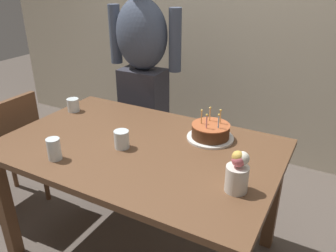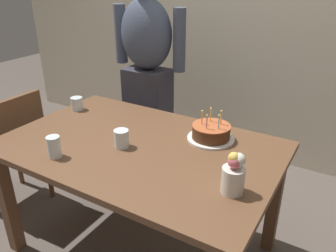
% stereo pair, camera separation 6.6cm
% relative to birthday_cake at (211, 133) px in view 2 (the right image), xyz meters
% --- Properties ---
extents(ground_plane, '(10.00, 10.00, 0.00)m').
position_rel_birthday_cake_xyz_m(ground_plane, '(-0.31, -0.26, -0.78)').
color(ground_plane, '#564C44').
extents(back_wall, '(5.20, 0.10, 2.60)m').
position_rel_birthday_cake_xyz_m(back_wall, '(-0.31, 1.29, 0.52)').
color(back_wall, beige).
rests_on(back_wall, ground_plane).
extents(dining_table, '(1.50, 0.96, 0.74)m').
position_rel_birthday_cake_xyz_m(dining_table, '(-0.31, -0.26, -0.14)').
color(dining_table, brown).
rests_on(dining_table, ground_plane).
extents(birthday_cake, '(0.26, 0.26, 0.17)m').
position_rel_birthday_cake_xyz_m(birthday_cake, '(0.00, 0.00, 0.00)').
color(birthday_cake, white).
rests_on(birthday_cake, dining_table).
extents(water_glass_near, '(0.08, 0.08, 0.10)m').
position_rel_birthday_cake_xyz_m(water_glass_near, '(-0.38, -0.32, 0.01)').
color(water_glass_near, silver).
rests_on(water_glass_near, dining_table).
extents(water_glass_far, '(0.08, 0.08, 0.09)m').
position_rel_birthday_cake_xyz_m(water_glass_far, '(-0.96, -0.06, 0.00)').
color(water_glass_far, silver).
rests_on(water_glass_far, dining_table).
extents(water_glass_side, '(0.07, 0.07, 0.11)m').
position_rel_birthday_cake_xyz_m(water_glass_side, '(-0.60, -0.58, 0.01)').
color(water_glass_side, silver).
rests_on(water_glass_side, dining_table).
extents(flower_vase, '(0.10, 0.10, 0.19)m').
position_rel_birthday_cake_xyz_m(flower_vase, '(0.28, -0.40, 0.05)').
color(flower_vase, silver).
rests_on(flower_vase, dining_table).
extents(person_man_bearded, '(0.61, 0.27, 1.66)m').
position_rel_birthday_cake_xyz_m(person_man_bearded, '(-0.76, 0.50, 0.09)').
color(person_man_bearded, '#33333D').
rests_on(person_man_bearded, ground_plane).
extents(dining_chair, '(0.42, 0.42, 0.87)m').
position_rel_birthday_cake_xyz_m(dining_chair, '(-1.31, -0.36, -0.27)').
color(dining_chair, brown).
rests_on(dining_chair, ground_plane).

